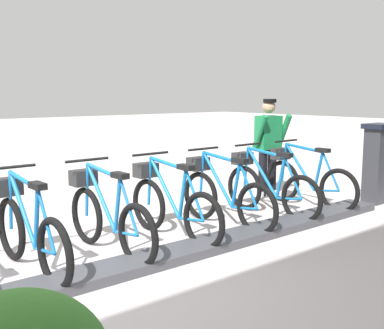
% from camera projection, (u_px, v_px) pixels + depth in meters
% --- Properties ---
extents(ground_plane, '(60.00, 60.00, 0.00)m').
position_uv_depth(ground_plane, '(77.00, 285.00, 4.38)').
color(ground_plane, beige).
extents(dock_rail_base, '(0.44, 9.53, 0.10)m').
position_uv_depth(dock_rail_base, '(76.00, 280.00, 4.37)').
color(dock_rail_base, '#47474C').
rests_on(dock_rail_base, ground).
extents(payment_kiosk, '(0.36, 0.52, 1.28)m').
position_uv_depth(payment_kiosk, '(378.00, 162.00, 7.61)').
color(payment_kiosk, '#38383D').
rests_on(payment_kiosk, ground).
extents(bike_docked_0, '(1.72, 0.54, 1.02)m').
position_uv_depth(bike_docked_0, '(305.00, 179.00, 7.40)').
color(bike_docked_0, black).
rests_on(bike_docked_0, ground).
extents(bike_docked_1, '(1.72, 0.54, 1.02)m').
position_uv_depth(bike_docked_1, '(267.00, 186.00, 6.85)').
color(bike_docked_1, black).
rests_on(bike_docked_1, ground).
extents(bike_docked_2, '(1.72, 0.54, 1.02)m').
position_uv_depth(bike_docked_2, '(223.00, 194.00, 6.30)').
color(bike_docked_2, black).
rests_on(bike_docked_2, ground).
extents(bike_docked_3, '(1.72, 0.54, 1.02)m').
position_uv_depth(bike_docked_3, '(170.00, 204.00, 5.76)').
color(bike_docked_3, black).
rests_on(bike_docked_3, ground).
extents(bike_docked_4, '(1.72, 0.54, 1.02)m').
position_uv_depth(bike_docked_4, '(106.00, 215.00, 5.21)').
color(bike_docked_4, black).
rests_on(bike_docked_4, ground).
extents(bike_docked_5, '(1.72, 0.54, 1.02)m').
position_uv_depth(bike_docked_5, '(28.00, 229.00, 4.66)').
color(bike_docked_5, black).
rests_on(bike_docked_5, ground).
extents(worker_near_rack, '(0.52, 0.66, 1.66)m').
position_uv_depth(worker_near_rack, '(268.00, 144.00, 8.04)').
color(worker_near_rack, white).
rests_on(worker_near_rack, ground).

